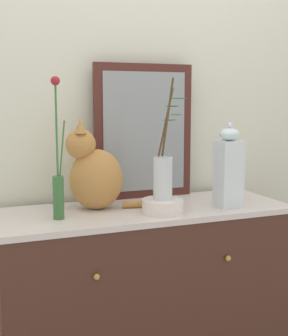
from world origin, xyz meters
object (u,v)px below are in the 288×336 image
(sideboard, at_px, (144,299))
(vase_slim_green, at_px, (58,181))
(jar_lidded_porcelain, at_px, (229,169))
(bowl_porcelain, at_px, (163,206))
(cat_sitting, at_px, (94,172))
(mirror_leaning, at_px, (144,132))
(vase_glass_clear, at_px, (163,173))

(sideboard, distance_m, vase_slim_green, 0.70)
(vase_slim_green, xyz_separation_m, jar_lidded_porcelain, (0.75, -0.06, 0.02))
(bowl_porcelain, bearing_deg, cat_sitting, 146.24)
(cat_sitting, bearing_deg, vase_slim_green, -147.93)
(cat_sitting, distance_m, jar_lidded_porcelain, 0.60)
(mirror_leaning, distance_m, vase_glass_clear, 0.36)
(cat_sitting, distance_m, vase_glass_clear, 0.31)
(cat_sitting, relative_size, vase_glass_clear, 0.79)
(mirror_leaning, height_order, vase_glass_clear, mirror_leaning)
(sideboard, height_order, jar_lidded_porcelain, jar_lidded_porcelain)
(cat_sitting, height_order, jar_lidded_porcelain, cat_sitting)
(cat_sitting, xyz_separation_m, vase_slim_green, (-0.18, -0.11, -0.01))
(vase_glass_clear, bearing_deg, bowl_porcelain, -154.29)
(bowl_porcelain, bearing_deg, sideboard, 110.87)
(cat_sitting, height_order, bowl_porcelain, cat_sitting)
(sideboard, distance_m, jar_lidded_porcelain, 0.71)
(sideboard, relative_size, jar_lidded_porcelain, 3.45)
(mirror_leaning, bearing_deg, sideboard, -111.14)
(cat_sitting, distance_m, bowl_porcelain, 0.33)
(mirror_leaning, distance_m, vase_slim_green, 0.57)
(vase_slim_green, xyz_separation_m, vase_glass_clear, (0.43, -0.06, 0.02))
(sideboard, relative_size, cat_sitting, 3.27)
(cat_sitting, relative_size, jar_lidded_porcelain, 1.06)
(sideboard, xyz_separation_m, cat_sitting, (-0.21, 0.06, 0.59))
(bowl_porcelain, bearing_deg, jar_lidded_porcelain, 0.05)
(mirror_leaning, relative_size, bowl_porcelain, 3.67)
(vase_glass_clear, bearing_deg, sideboard, 112.78)
(bowl_porcelain, relative_size, vase_glass_clear, 0.35)
(sideboard, xyz_separation_m, bowl_porcelain, (0.04, -0.11, 0.46))
(sideboard, bearing_deg, mirror_leaning, 68.86)
(cat_sitting, bearing_deg, vase_glass_clear, -33.12)
(cat_sitting, distance_m, vase_slim_green, 0.21)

